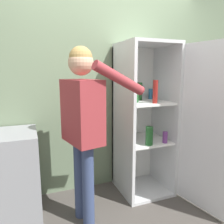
% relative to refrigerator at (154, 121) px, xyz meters
% --- Properties ---
extents(wall_back, '(7.00, 0.06, 2.55)m').
position_rel_refrigerator_xyz_m(wall_back, '(-0.47, 0.44, 0.36)').
color(wall_back, gray).
rests_on(wall_back, ground_plane).
extents(refrigerator, '(0.76, 1.20, 1.83)m').
position_rel_refrigerator_xyz_m(refrigerator, '(0.00, 0.00, 0.00)').
color(refrigerator, silver).
rests_on(refrigerator, ground_plane).
extents(person, '(0.75, 0.58, 1.72)m').
position_rel_refrigerator_xyz_m(person, '(-0.93, -0.23, 0.18)').
color(person, '#384770').
rests_on(person, ground_plane).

